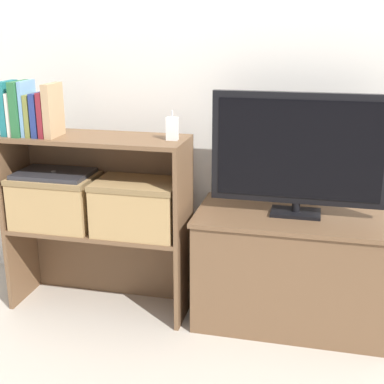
# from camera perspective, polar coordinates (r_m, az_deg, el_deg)

# --- Properties ---
(ground_plane) EXTENTS (16.00, 16.00, 0.00)m
(ground_plane) POSITION_cam_1_polar(r_m,az_deg,el_deg) (2.53, -0.81, -14.69)
(ground_plane) COLOR #BCB2A3
(wall_back) EXTENTS (10.00, 0.05, 2.40)m
(wall_back) POSITION_cam_1_polar(r_m,az_deg,el_deg) (2.62, 1.74, 14.22)
(wall_back) COLOR silver
(wall_back) RESTS_ON ground_plane
(tv_stand) EXTENTS (0.89, 0.47, 0.53)m
(tv_stand) POSITION_cam_1_polar(r_m,az_deg,el_deg) (2.55, 10.63, -7.98)
(tv_stand) COLOR brown
(tv_stand) RESTS_ON ground_plane
(tv) EXTENTS (0.77, 0.14, 0.54)m
(tv) POSITION_cam_1_polar(r_m,az_deg,el_deg) (2.36, 11.38, 4.26)
(tv) COLOR black
(tv) RESTS_ON tv_stand
(bookshelf_lower_tier) EXTENTS (0.87, 0.30, 0.42)m
(bookshelf_lower_tier) POSITION_cam_1_polar(r_m,az_deg,el_deg) (2.72, -9.30, -6.24)
(bookshelf_lower_tier) COLOR brown
(bookshelf_lower_tier) RESTS_ON ground_plane
(bookshelf_upper_tier) EXTENTS (0.87, 0.30, 0.44)m
(bookshelf_upper_tier) POSITION_cam_1_polar(r_m,az_deg,el_deg) (2.58, -9.75, 2.60)
(bookshelf_upper_tier) COLOR brown
(bookshelf_upper_tier) RESTS_ON bookshelf_lower_tier
(book_teal) EXTENTS (0.03, 0.13, 0.24)m
(book_teal) POSITION_cam_1_polar(r_m,az_deg,el_deg) (2.61, -18.93, 8.48)
(book_teal) COLOR #1E7075
(book_teal) RESTS_ON bookshelf_upper_tier
(book_ivory) EXTENTS (0.02, 0.14, 0.20)m
(book_ivory) POSITION_cam_1_polar(r_m,az_deg,el_deg) (2.59, -18.27, 7.96)
(book_ivory) COLOR silver
(book_ivory) RESTS_ON bookshelf_upper_tier
(book_forest) EXTENTS (0.04, 0.16, 0.25)m
(book_forest) POSITION_cam_1_polar(r_m,az_deg,el_deg) (2.57, -17.71, 8.51)
(book_forest) COLOR #286638
(book_forest) RESTS_ON bookshelf_upper_tier
(book_skyblue) EXTENTS (0.02, 0.13, 0.25)m
(book_skyblue) POSITION_cam_1_polar(r_m,az_deg,el_deg) (2.56, -17.10, 8.53)
(book_skyblue) COLOR #709ECC
(book_skyblue) RESTS_ON bookshelf_upper_tier
(book_olive) EXTENTS (0.02, 0.14, 0.19)m
(book_olive) POSITION_cam_1_polar(r_m,az_deg,el_deg) (2.55, -16.56, 7.90)
(book_olive) COLOR olive
(book_olive) RESTS_ON bookshelf_upper_tier
(book_navy) EXTENTS (0.03, 0.14, 0.20)m
(book_navy) POSITION_cam_1_polar(r_m,az_deg,el_deg) (2.53, -15.91, 7.97)
(book_navy) COLOR navy
(book_navy) RESTS_ON bookshelf_upper_tier
(book_maroon) EXTENTS (0.02, 0.15, 0.20)m
(book_maroon) POSITION_cam_1_polar(r_m,az_deg,el_deg) (2.52, -15.24, 8.03)
(book_maroon) COLOR maroon
(book_maroon) RESTS_ON bookshelf_upper_tier
(book_tan) EXTENTS (0.03, 0.15, 0.24)m
(book_tan) POSITION_cam_1_polar(r_m,az_deg,el_deg) (2.50, -14.59, 8.44)
(book_tan) COLOR tan
(book_tan) RESTS_ON bookshelf_upper_tier
(baby_monitor) EXTENTS (0.05, 0.04, 0.13)m
(baby_monitor) POSITION_cam_1_polar(r_m,az_deg,el_deg) (2.35, -2.12, 6.78)
(baby_monitor) COLOR white
(baby_monitor) RESTS_ON bookshelf_upper_tier
(storage_basket_left) EXTENTS (0.39, 0.27, 0.25)m
(storage_basket_left) POSITION_cam_1_polar(r_m,az_deg,el_deg) (2.64, -14.34, -0.68)
(storage_basket_left) COLOR tan
(storage_basket_left) RESTS_ON bookshelf_lower_tier
(storage_basket_right) EXTENTS (0.39, 0.27, 0.25)m
(storage_basket_right) POSITION_cam_1_polar(r_m,az_deg,el_deg) (2.48, -5.83, -1.39)
(storage_basket_right) COLOR tan
(storage_basket_right) RESTS_ON bookshelf_lower_tier
(laptop) EXTENTS (0.35, 0.24, 0.02)m
(laptop) POSITION_cam_1_polar(r_m,az_deg,el_deg) (2.61, -14.54, 1.90)
(laptop) COLOR #2D2D33
(laptop) RESTS_ON storage_basket_left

